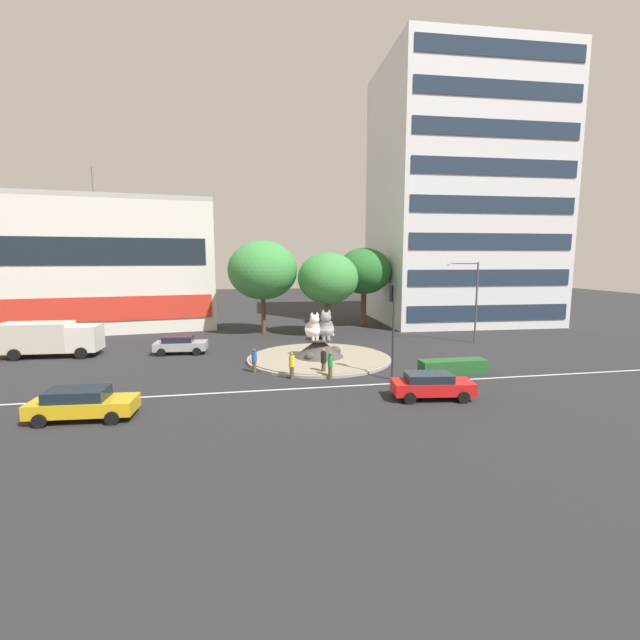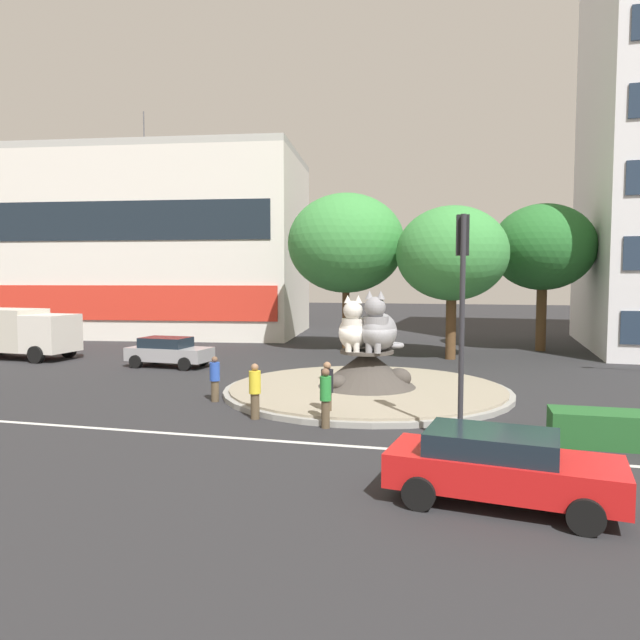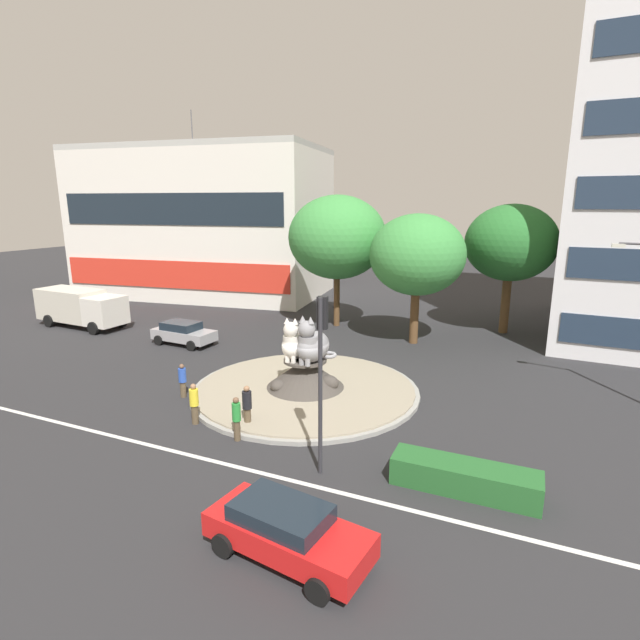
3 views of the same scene
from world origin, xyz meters
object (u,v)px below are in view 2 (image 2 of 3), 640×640
at_px(second_tree_near_tower, 543,248).
at_px(delivery_box_truck, 12,331).
at_px(pedestrian_blue_shirt, 215,378).
at_px(sedan_on_far_lane, 500,466).
at_px(broadleaf_tree_behind_island, 346,243).
at_px(shophouse_block, 156,246).
at_px(pedestrian_green_shirt, 326,396).
at_px(third_tree_left, 452,254).
at_px(cat_statue_white, 354,330).
at_px(pedestrian_yellow_shirt, 255,390).
at_px(parked_car_right, 169,351).
at_px(traffic_light_mast, 462,287).
at_px(pedestrian_black_shirt, 327,389).
at_px(cat_statue_grey, 379,329).

height_order(second_tree_near_tower, delivery_box_truck, second_tree_near_tower).
distance_m(pedestrian_blue_shirt, delivery_box_truck, 17.26).
bearing_deg(sedan_on_far_lane, broadleaf_tree_behind_island, 116.80).
relative_size(shophouse_block, pedestrian_green_shirt, 13.75).
bearing_deg(sedan_on_far_lane, delivery_box_truck, 156.52).
height_order(second_tree_near_tower, third_tree_left, second_tree_near_tower).
height_order(cat_statue_white, shophouse_block, shophouse_block).
bearing_deg(pedestrian_yellow_shirt, parked_car_right, -116.05).
height_order(pedestrian_yellow_shirt, pedestrian_green_shirt, pedestrian_green_shirt).
relative_size(sedan_on_far_lane, delivery_box_truck, 0.63).
xyz_separation_m(cat_statue_white, shophouse_block, (-19.78, 20.27, 4.52)).
xyz_separation_m(traffic_light_mast, broadleaf_tree_behind_island, (-6.94, 18.83, 2.31)).
distance_m(cat_statue_white, pedestrian_black_shirt, 4.46).
relative_size(pedestrian_yellow_shirt, parked_car_right, 0.42).
xyz_separation_m(cat_statue_grey, traffic_light_mast, (3.05, -5.97, 1.65)).
distance_m(cat_statue_grey, shophouse_block, 29.38).
bearing_deg(cat_statue_white, pedestrian_black_shirt, -6.57).
bearing_deg(delivery_box_truck, cat_statue_white, -11.17).
xyz_separation_m(pedestrian_yellow_shirt, parked_car_right, (-7.91, 9.11, -0.14)).
xyz_separation_m(third_tree_left, pedestrian_black_shirt, (-3.32, -14.77, -4.72)).
distance_m(pedestrian_yellow_shirt, delivery_box_truck, 20.25).
relative_size(traffic_light_mast, pedestrian_green_shirt, 3.42).
distance_m(traffic_light_mast, broadleaf_tree_behind_island, 20.20).
height_order(cat_statue_grey, traffic_light_mast, traffic_light_mast).
height_order(traffic_light_mast, third_tree_left, third_tree_left).
distance_m(second_tree_near_tower, third_tree_left, 7.27).
bearing_deg(traffic_light_mast, third_tree_left, -3.38).
xyz_separation_m(pedestrian_black_shirt, parked_car_right, (-10.08, 8.55, -0.17)).
xyz_separation_m(traffic_light_mast, third_tree_left, (-0.71, 16.60, 1.54)).
bearing_deg(pedestrian_yellow_shirt, pedestrian_green_shirt, 100.42).
distance_m(parked_car_right, delivery_box_truck, 9.83).
relative_size(second_tree_near_tower, pedestrian_yellow_shirt, 5.06).
distance_m(broadleaf_tree_behind_island, sedan_on_far_lane, 24.84).
bearing_deg(second_tree_near_tower, third_tree_left, -135.31).
xyz_separation_m(second_tree_near_tower, pedestrian_black_shirt, (-8.48, -19.87, -5.24)).
height_order(shophouse_block, pedestrian_blue_shirt, shophouse_block).
relative_size(cat_statue_white, pedestrian_yellow_shirt, 1.28).
distance_m(shophouse_block, pedestrian_blue_shirt, 28.25).
xyz_separation_m(third_tree_left, delivery_box_truck, (-23.17, -5.49, -4.16)).
bearing_deg(pedestrian_yellow_shirt, third_tree_left, -176.72).
bearing_deg(pedestrian_blue_shirt, pedestrian_yellow_shirt, 51.64).
height_order(pedestrian_yellow_shirt, pedestrian_black_shirt, pedestrian_black_shirt).
bearing_deg(second_tree_near_tower, cat_statue_grey, -115.49).
distance_m(cat_statue_grey, delivery_box_truck, 21.48).
height_order(shophouse_block, third_tree_left, shophouse_block).
bearing_deg(second_tree_near_tower, sedan_on_far_lane, -98.04).
distance_m(sedan_on_far_lane, parked_car_right, 20.77).
height_order(broadleaf_tree_behind_island, pedestrian_green_shirt, broadleaf_tree_behind_island).
distance_m(shophouse_block, sedan_on_far_lane, 39.57).
distance_m(cat_statue_white, third_tree_left, 11.53).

